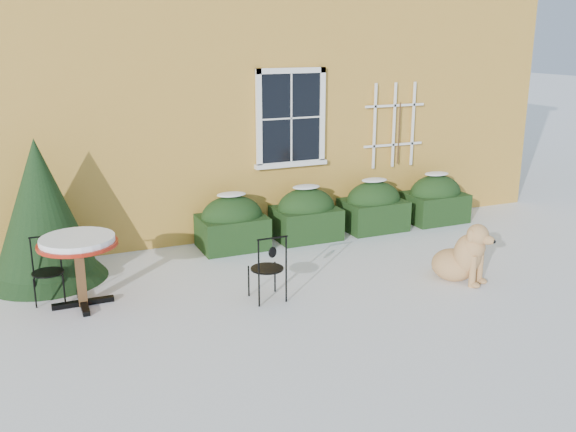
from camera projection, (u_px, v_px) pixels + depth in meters
name	position (u px, v px, depth m)	size (l,w,h in m)	color
ground	(319.00, 303.00, 8.19)	(80.00, 80.00, 0.00)	white
house	(175.00, 39.00, 13.49)	(12.40, 8.40, 6.40)	gold
hedge_row	(340.00, 211.00, 10.96)	(4.95, 0.80, 0.91)	black
evergreen_shrub	(43.00, 224.00, 8.80)	(1.64, 1.64, 1.99)	black
bistro_table	(78.00, 249.00, 7.93)	(0.98, 0.98, 0.91)	black
patio_chair_near	(268.00, 267.00, 8.17)	(0.43, 0.43, 0.89)	black
patio_chair_far	(47.00, 270.00, 8.19)	(0.40, 0.40, 0.83)	black
dog	(463.00, 257.00, 8.84)	(0.76, 0.97, 0.88)	tan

